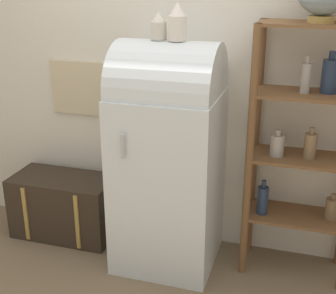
{
  "coord_description": "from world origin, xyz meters",
  "views": [
    {
      "loc": [
        0.84,
        -2.54,
        1.95
      ],
      "look_at": [
        -0.0,
        0.23,
        0.85
      ],
      "focal_mm": 50.0,
      "sensor_mm": 36.0,
      "label": 1
    }
  ],
  "objects": [
    {
      "name": "wall_back",
      "position": [
        -0.01,
        0.57,
        1.35
      ],
      "size": [
        7.0,
        0.09,
        2.7
      ],
      "color": "silver",
      "rests_on": "ground_plane"
    },
    {
      "name": "ground_plane",
      "position": [
        0.0,
        0.0,
        0.0
      ],
      "size": [
        12.0,
        12.0,
        0.0
      ],
      "primitive_type": "plane",
      "color": "#7A664C"
    },
    {
      "name": "shelf_unit",
      "position": [
        0.86,
        0.36,
        0.94
      ],
      "size": [
        0.68,
        0.35,
        1.67
      ],
      "color": "brown",
      "rests_on": "ground_plane"
    },
    {
      "name": "vase_center",
      "position": [
        0.06,
        0.22,
        1.65
      ],
      "size": [
        0.11,
        0.11,
        0.22
      ],
      "color": "silver",
      "rests_on": "refrigerator"
    },
    {
      "name": "suitcase_trunk",
      "position": [
        -0.87,
        0.31,
        0.24
      ],
      "size": [
        0.78,
        0.41,
        0.48
      ],
      "color": "#33281E",
      "rests_on": "ground_plane"
    },
    {
      "name": "vase_left",
      "position": [
        -0.06,
        0.23,
        1.63
      ],
      "size": [
        0.1,
        0.1,
        0.16
      ],
      "color": "beige",
      "rests_on": "refrigerator"
    },
    {
      "name": "refrigerator",
      "position": [
        -0.0,
        0.23,
        0.81
      ],
      "size": [
        0.67,
        0.68,
        1.55
      ],
      "color": "silver",
      "rests_on": "ground_plane"
    }
  ]
}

